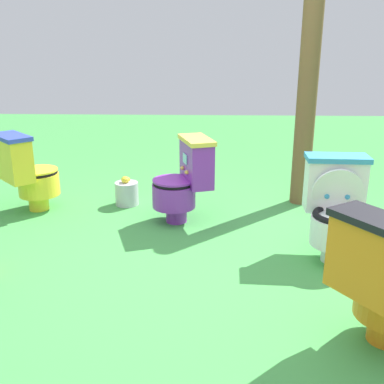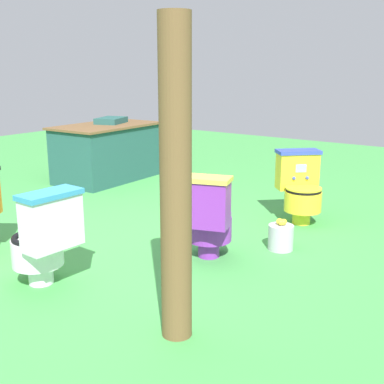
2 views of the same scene
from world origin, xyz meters
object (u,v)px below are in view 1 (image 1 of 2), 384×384
at_px(toilet_purple, 184,180).
at_px(toilet_white, 336,208).
at_px(toilet_yellow, 28,172).
at_px(lemon_bucket, 127,193).
at_px(toilet_orange, 384,281).
at_px(wooden_post, 306,107).

distance_m(toilet_purple, toilet_white, 1.29).
height_order(toilet_yellow, lemon_bucket, toilet_yellow).
xyz_separation_m(toilet_purple, lemon_bucket, (0.57, -0.39, -0.25)).
distance_m(toilet_orange, toilet_white, 1.02).
bearing_deg(toilet_yellow, wooden_post, 53.62).
bearing_deg(lemon_bucket, toilet_yellow, 13.92).
height_order(toilet_purple, toilet_orange, same).
height_order(toilet_purple, lemon_bucket, toilet_purple).
bearing_deg(toilet_orange, toilet_white, 144.23).
xyz_separation_m(toilet_yellow, toilet_orange, (-2.49, 1.86, 0.00)).
relative_size(wooden_post, lemon_bucket, 6.67).
distance_m(toilet_orange, lemon_bucket, 2.66).
bearing_deg(toilet_white, toilet_yellow, -15.70).
height_order(toilet_white, wooden_post, wooden_post).
bearing_deg(lemon_bucket, toilet_orange, 128.44).
xyz_separation_m(toilet_orange, toilet_white, (-0.03, -1.02, 0.00)).
distance_m(toilet_yellow, lemon_bucket, 0.91).
distance_m(toilet_yellow, toilet_orange, 3.11).
bearing_deg(toilet_orange, wooden_post, 145.60).
xyz_separation_m(toilet_purple, wooden_post, (-1.09, -0.53, 0.55)).
bearing_deg(toilet_yellow, toilet_purple, 38.33).
height_order(toilet_yellow, toilet_white, same).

